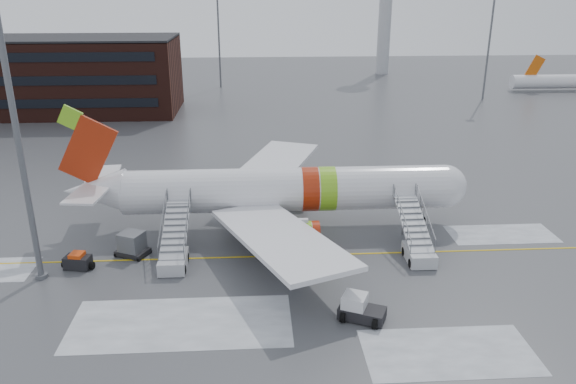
{
  "coord_description": "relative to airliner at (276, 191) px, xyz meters",
  "views": [
    {
      "loc": [
        -1.08,
        -40.92,
        20.2
      ],
      "look_at": [
        1.59,
        2.81,
        4.0
      ],
      "focal_mm": 35.0,
      "sensor_mm": 36.0,
      "label": 1
    }
  ],
  "objects": [
    {
      "name": "airstair_fwd",
      "position": [
        10.83,
        -6.54,
        -2.35
      ],
      "size": [
        2.05,
        7.7,
        3.48
      ],
      "color": "silver",
      "rests_on": "ground"
    },
    {
      "name": "ground",
      "position": [
        -0.64,
        -4.81,
        -3.42
      ],
      "size": [
        260.0,
        260.0,
        0.0
      ],
      "primitive_type": "plane",
      "color": "#494C4F",
      "rests_on": "ground"
    },
    {
      "name": "light_mast_far_ne",
      "position": [
        41.36,
        57.19,
        10.42
      ],
      "size": [
        1.2,
        1.2,
        24.25
      ],
      "color": "#595B60",
      "rests_on": "ground"
    },
    {
      "name": "airstair_aft",
      "position": [
        -8.07,
        -6.54,
        -2.35
      ],
      "size": [
        2.05,
        7.7,
        3.48
      ],
      "color": "#ABADB2",
      "rests_on": "ground"
    },
    {
      "name": "pushback_tug",
      "position": [
        4.74,
        -14.98,
        -2.68
      ],
      "size": [
        3.3,
        2.99,
        1.66
      ],
      "color": "black",
      "rests_on": "ground"
    },
    {
      "name": "baggage_tractor",
      "position": [
        -15.29,
        -6.9,
        -2.88
      ],
      "size": [
        2.55,
        1.46,
        1.28
      ],
      "color": "black",
      "rests_on": "ground"
    },
    {
      "name": "uld_container",
      "position": [
        -11.6,
        -4.9,
        -2.52
      ],
      "size": [
        2.86,
        2.55,
        1.93
      ],
      "color": "black",
      "rests_on": "ground"
    },
    {
      "name": "light_mast_far_n",
      "position": [
        -8.64,
        73.19,
        10.42
      ],
      "size": [
        1.2,
        1.2,
        24.25
      ],
      "color": "#595B60",
      "rests_on": "ground"
    },
    {
      "name": "airliner",
      "position": [
        0.0,
        0.0,
        0.0
      ],
      "size": [
        35.03,
        32.97,
        11.18
      ],
      "color": "white",
      "rests_on": "ground"
    },
    {
      "name": "light_mast_near",
      "position": [
        -17.59,
        -8.23,
        9.44
      ],
      "size": [
        1.2,
        1.2,
        24.81
      ],
      "color": "#595B60",
      "rests_on": "ground"
    }
  ]
}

